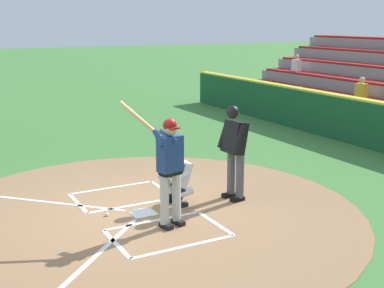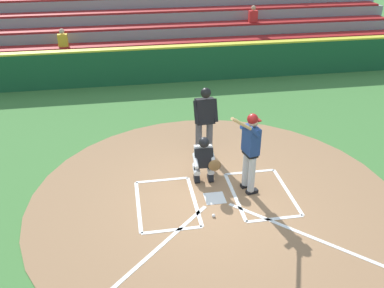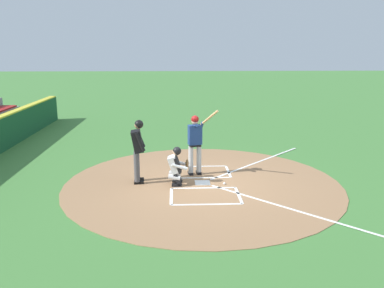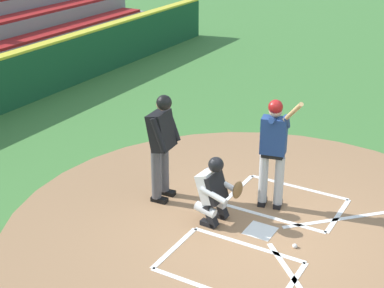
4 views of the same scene
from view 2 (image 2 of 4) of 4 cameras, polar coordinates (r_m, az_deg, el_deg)
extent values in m
plane|color=#427A38|center=(9.38, 3.04, -7.28)|extent=(120.00, 120.00, 0.00)
cylinder|color=#99704C|center=(9.37, 3.05, -7.25)|extent=(8.00, 8.00, 0.01)
cube|color=white|center=(9.37, 3.05, -7.20)|extent=(0.44, 0.44, 0.01)
cube|color=white|center=(10.33, 7.69, -3.72)|extent=(1.20, 0.08, 0.01)
cube|color=white|center=(8.95, 10.98, -9.74)|extent=(1.20, 0.08, 0.01)
cube|color=white|center=(9.46, 5.73, -6.91)|extent=(0.08, 1.80, 0.01)
cube|color=white|center=(9.81, 12.55, -6.10)|extent=(0.08, 1.80, 0.01)
cube|color=white|center=(9.97, -3.99, -4.81)|extent=(1.20, 0.08, 0.01)
cube|color=white|center=(8.52, -2.68, -11.37)|extent=(1.20, 0.08, 0.01)
cube|color=white|center=(9.29, 0.31, -7.48)|extent=(0.08, 1.80, 0.01)
cube|color=white|center=(9.20, -7.14, -8.16)|extent=(0.08, 1.80, 0.01)
cube|color=white|center=(7.62, -9.72, -17.77)|extent=(3.73, 3.73, 0.01)
cube|color=white|center=(8.53, 20.57, -13.50)|extent=(3.73, 3.73, 0.01)
cylinder|color=#BCBCBC|center=(9.52, 7.19, -3.27)|extent=(0.15, 0.15, 0.84)
cube|color=black|center=(9.78, 7.23, -5.49)|extent=(0.28, 0.17, 0.09)
cylinder|color=#BCBCBC|center=(9.33, 7.95, -4.04)|extent=(0.15, 0.15, 0.84)
cube|color=black|center=(9.60, 7.98, -6.29)|extent=(0.28, 0.17, 0.09)
cube|color=black|center=(9.19, 7.75, -1.16)|extent=(0.29, 0.38, 0.10)
cube|color=navy|center=(9.04, 7.87, 0.55)|extent=(0.32, 0.44, 0.60)
sphere|color=tan|center=(8.87, 8.16, 2.91)|extent=(0.21, 0.21, 0.21)
sphere|color=maroon|center=(8.83, 8.07, 3.30)|extent=(0.23, 0.23, 0.23)
cube|color=maroon|center=(8.89, 8.68, 3.20)|extent=(0.14, 0.19, 0.02)
cylinder|color=navy|center=(8.90, 7.66, 2.12)|extent=(0.44, 0.18, 0.21)
cylinder|color=navy|center=(8.74, 8.32, 1.56)|extent=(0.28, 0.14, 0.29)
cylinder|color=tan|center=(8.34, 6.74, 2.61)|extent=(0.61, 0.49, 0.53)
cylinder|color=tan|center=(8.70, 8.02, 1.90)|extent=(0.10, 0.11, 0.08)
cube|color=black|center=(9.96, 2.44, -4.57)|extent=(0.13, 0.27, 0.09)
cube|color=black|center=(9.85, 2.50, -3.94)|extent=(0.13, 0.25, 0.37)
cylinder|color=silver|center=(9.89, 2.42, -3.24)|extent=(0.17, 0.37, 0.21)
cube|color=black|center=(9.92, 0.61, -4.69)|extent=(0.13, 0.27, 0.09)
cube|color=black|center=(9.81, 0.65, -4.06)|extent=(0.13, 0.25, 0.37)
cylinder|color=silver|center=(9.85, 0.57, -3.36)|extent=(0.17, 0.37, 0.21)
cube|color=silver|center=(9.70, 1.51, -1.56)|extent=(0.42, 0.38, 0.52)
cube|color=black|center=(9.61, 1.61, -1.88)|extent=(0.43, 0.24, 0.46)
sphere|color=tan|center=(9.46, 1.60, 0.17)|extent=(0.21, 0.21, 0.21)
sphere|color=black|center=(9.43, 1.62, 0.22)|extent=(0.24, 0.24, 0.24)
cylinder|color=silver|center=(9.59, 2.84, -2.09)|extent=(0.11, 0.45, 0.20)
cylinder|color=silver|center=(9.54, 0.47, -2.24)|extent=(0.11, 0.45, 0.20)
ellipsoid|color=brown|center=(9.44, 3.03, -2.86)|extent=(0.28, 0.11, 0.28)
cylinder|color=#4C4C51|center=(10.76, 2.34, 0.96)|extent=(0.16, 0.16, 0.86)
cube|color=black|center=(10.94, 2.36, -1.32)|extent=(0.15, 0.29, 0.09)
cylinder|color=#4C4C51|center=(10.69, 0.89, 0.79)|extent=(0.16, 0.16, 0.86)
cube|color=black|center=(10.87, 0.94, -1.50)|extent=(0.15, 0.29, 0.09)
cube|color=black|center=(10.37, 1.73, 4.41)|extent=(0.47, 0.40, 0.66)
sphere|color=#9E7051|center=(10.15, 1.83, 6.74)|extent=(0.22, 0.22, 0.22)
sphere|color=black|center=(10.13, 1.86, 6.81)|extent=(0.25, 0.25, 0.25)
cylinder|color=black|center=(10.35, 3.14, 4.51)|extent=(0.12, 0.29, 0.56)
cylinder|color=black|center=(10.23, 0.55, 4.25)|extent=(0.12, 0.29, 0.56)
sphere|color=white|center=(8.84, 2.87, -9.51)|extent=(0.07, 0.07, 0.07)
cube|color=#19512D|center=(15.78, -2.81, 10.50)|extent=(22.00, 0.36, 1.25)
cube|color=yellow|center=(15.59, -2.87, 12.79)|extent=(22.00, 0.32, 0.06)
cube|color=gray|center=(16.87, -3.22, 10.26)|extent=(20.00, 0.85, 0.45)
cube|color=maroon|center=(16.79, -3.24, 11.12)|extent=(19.60, 0.72, 0.08)
cube|color=gray|center=(17.61, -3.57, 11.80)|extent=(20.00, 0.85, 0.90)
cube|color=maroon|center=(17.48, -3.62, 13.34)|extent=(19.60, 0.72, 0.08)
cube|color=gray|center=(18.37, -3.90, 13.21)|extent=(20.00, 0.85, 1.35)
cube|color=maroon|center=(18.19, -3.98, 15.38)|extent=(19.60, 0.72, 0.08)
cube|color=gray|center=(19.13, -4.21, 14.51)|extent=(20.00, 0.85, 1.80)
cube|color=maroon|center=(18.93, -4.31, 17.27)|extent=(19.60, 0.72, 0.08)
cube|color=gray|center=(19.90, -4.49, 15.71)|extent=(20.00, 0.85, 2.25)
cube|color=gray|center=(20.68, -4.76, 16.82)|extent=(20.00, 0.85, 2.70)
cube|color=red|center=(18.84, 8.11, 16.47)|extent=(0.36, 0.22, 0.46)
sphere|color=tan|center=(18.78, 8.19, 17.49)|extent=(0.20, 0.20, 0.20)
cube|color=yellow|center=(17.40, -16.80, 13.07)|extent=(0.36, 0.22, 0.46)
sphere|color=beige|center=(17.33, -16.96, 14.15)|extent=(0.20, 0.20, 0.20)
camera|label=1|loc=(10.97, 57.28, 4.56)|focal=48.62mm
camera|label=3|loc=(12.34, -57.62, 7.77)|focal=36.70mm
camera|label=4|loc=(7.04, -60.61, 9.05)|focal=54.34mm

